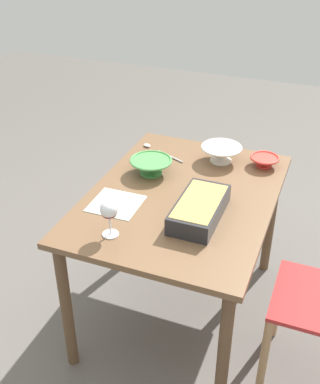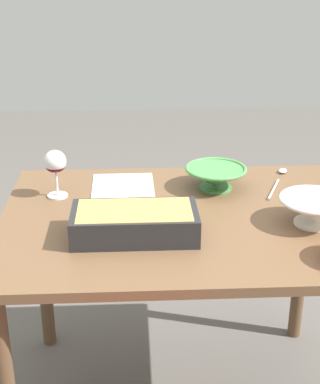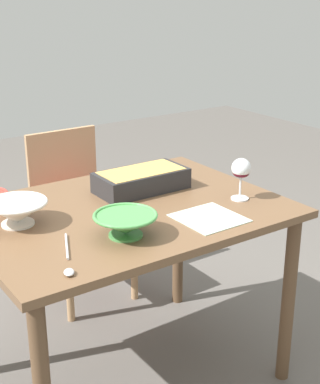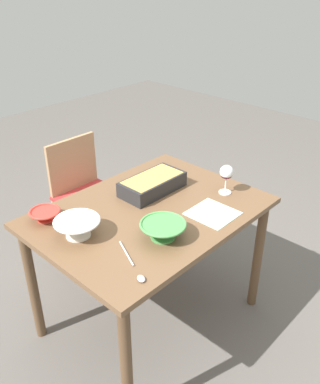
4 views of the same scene
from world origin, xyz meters
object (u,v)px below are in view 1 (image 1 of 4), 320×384
Objects in this scene: dining_table at (182,211)px; serving_bowl at (151,165)px; casserole_dish at (199,208)px; serving_spoon at (156,150)px; napkin at (116,204)px; wine_glass at (109,212)px; small_bowl at (221,153)px; mixing_bowl at (264,161)px.

dining_table is 0.28m from serving_bowl.
casserole_dish is 0.67m from serving_spoon.
napkin is at bearing 95.62° from casserole_dish.
small_bowl is at bearing -17.43° from wine_glass.
serving_bowl is (0.13, 0.21, 0.14)m from dining_table.
mixing_bowl reaches higher than napkin.
casserole_dish reaches higher than mixing_bowl.
mixing_bowl is 0.58m from serving_bowl.
dining_table is 5.19× the size of napkin.
casserole_dish is 0.59m from mixing_bowl.
wine_glass is at bearing -175.55° from serving_bowl.
dining_table is 5.37× the size of serving_bowl.
serving_bowl reaches higher than napkin.
wine_glass is 0.54m from serving_bowl.
serving_bowl reaches higher than dining_table.
mixing_bowl is at bearing -82.84° from small_bowl.
mixing_bowl is 0.22m from small_bowl.
wine_glass reaches higher than serving_spoon.
serving_bowl is 0.97× the size of napkin.
serving_spoon is at bearing 3.28° from napkin.
wine_glass is 0.40m from casserole_dish.
wine_glass is 0.45× the size of casserole_dish.
serving_spoon is (0.24, 0.07, -0.04)m from serving_bowl.
wine_glass is at bearing 130.47° from casserole_dish.
mixing_bowl is at bearing -86.03° from serving_spoon.
dining_table is at bearing -142.54° from serving_spoon.
casserole_dish is at bearing -49.53° from wine_glass.
napkin is at bearing 172.87° from serving_bowl.
napkin is (-0.56, -0.03, -0.01)m from serving_spoon.
serving_bowl is (0.53, 0.04, -0.07)m from wine_glass.
dining_table is 0.52m from mixing_bowl.
serving_bowl is (0.28, 0.34, -0.00)m from casserole_dish.
napkin is at bearing -176.72° from serving_spoon.
napkin is (-0.32, 0.04, -0.04)m from serving_bowl.
small_bowl reaches higher than casserole_dish.
serving_bowl reaches higher than serving_spoon.
small_bowl is at bearing -29.92° from napkin.
small_bowl is (0.79, -0.25, -0.07)m from wine_glass.
napkin is (0.22, 0.08, -0.11)m from wine_glass.
casserole_dish is (-0.15, -0.13, 0.14)m from dining_table.
serving_bowl is at bearing 118.89° from mixing_bowl.
serving_spoon is 1.25× the size of napkin.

